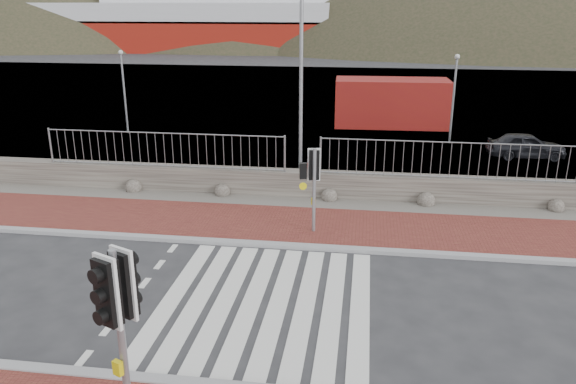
# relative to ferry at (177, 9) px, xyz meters

# --- Properties ---
(ground) EXTENTS (220.00, 220.00, 0.00)m
(ground) POSITION_rel_ferry_xyz_m (24.65, -67.90, -5.36)
(ground) COLOR #28282B
(ground) RESTS_ON ground
(sidewalk_far) EXTENTS (40.00, 3.00, 0.08)m
(sidewalk_far) POSITION_rel_ferry_xyz_m (24.65, -63.40, -5.32)
(sidewalk_far) COLOR brown
(sidewalk_far) RESTS_ON ground
(kerb_far) EXTENTS (40.00, 0.25, 0.12)m
(kerb_far) POSITION_rel_ferry_xyz_m (24.65, -64.90, -5.31)
(kerb_far) COLOR gray
(kerb_far) RESTS_ON ground
(zebra_crossing) EXTENTS (4.62, 5.60, 0.01)m
(zebra_crossing) POSITION_rel_ferry_xyz_m (24.65, -67.90, -5.36)
(zebra_crossing) COLOR silver
(zebra_crossing) RESTS_ON ground
(gravel_strip) EXTENTS (40.00, 1.50, 0.06)m
(gravel_strip) POSITION_rel_ferry_xyz_m (24.65, -61.40, -5.33)
(gravel_strip) COLOR #59544C
(gravel_strip) RESTS_ON ground
(stone_wall) EXTENTS (40.00, 0.60, 0.90)m
(stone_wall) POSITION_rel_ferry_xyz_m (24.65, -60.60, -4.91)
(stone_wall) COLOR #463F39
(stone_wall) RESTS_ON ground
(railing) EXTENTS (18.07, 0.07, 1.22)m
(railing) POSITION_rel_ferry_xyz_m (24.65, -60.75, -3.54)
(railing) COLOR gray
(railing) RESTS_ON stone_wall
(quay) EXTENTS (120.00, 40.00, 0.50)m
(quay) POSITION_rel_ferry_xyz_m (24.65, -40.00, -5.36)
(quay) COLOR #4C4C4F
(quay) RESTS_ON ground
(water) EXTENTS (220.00, 50.00, 0.05)m
(water) POSITION_rel_ferry_xyz_m (24.65, -5.00, -5.36)
(water) COLOR #3F4C54
(water) RESTS_ON ground
(ferry) EXTENTS (50.00, 16.00, 20.00)m
(ferry) POSITION_rel_ferry_xyz_m (0.00, 0.00, 0.00)
(ferry) COLOR maroon
(ferry) RESTS_ON ground
(hills_backdrop) EXTENTS (254.00, 90.00, 100.00)m
(hills_backdrop) POSITION_rel_ferry_xyz_m (31.40, 20.00, -28.42)
(hills_backdrop) COLOR #272D1B
(hills_backdrop) RESTS_ON ground
(traffic_signal_near) EXTENTS (0.50, 0.41, 3.03)m
(traffic_signal_near) POSITION_rel_ferry_xyz_m (23.23, -71.93, -3.18)
(traffic_signal_near) COLOR gray
(traffic_signal_near) RESTS_ON ground
(traffic_signal_far) EXTENTS (0.62, 0.30, 2.52)m
(traffic_signal_far) POSITION_rel_ferry_xyz_m (25.30, -63.82, -3.54)
(traffic_signal_far) COLOR gray
(traffic_signal_far) RESTS_ON ground
(streetlight) EXTENTS (1.53, 0.53, 7.33)m
(streetlight) POSITION_rel_ferry_xyz_m (24.59, -59.77, -1.24)
(streetlight) COLOR gray
(streetlight) RESTS_ON ground
(shipping_container) EXTENTS (6.03, 2.70, 2.48)m
(shipping_container) POSITION_rel_ferry_xyz_m (27.99, -48.32, -4.12)
(shipping_container) COLOR maroon
(shipping_container) RESTS_ON ground
(car_a) EXTENTS (3.24, 1.43, 1.08)m
(car_a) POSITION_rel_ferry_xyz_m (33.52, -54.26, -4.82)
(car_a) COLOR black
(car_a) RESTS_ON ground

